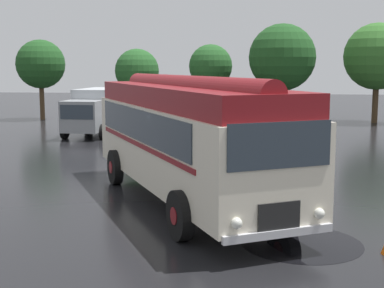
{
  "coord_description": "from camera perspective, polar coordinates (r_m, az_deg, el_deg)",
  "views": [
    {
      "loc": [
        1.51,
        -14.26,
        3.72
      ],
      "look_at": [
        -0.42,
        1.62,
        1.4
      ],
      "focal_mm": 50.0,
      "sensor_mm": 36.0,
      "label": 1
    }
  ],
  "objects": [
    {
      "name": "tree_right_of_centre",
      "position": [
        35.9,
        9.64,
        9.06
      ],
      "size": [
        4.38,
        4.38,
        6.51
      ],
      "color": "#4C3823",
      "rests_on": "ground"
    },
    {
      "name": "box_van",
      "position": [
        30.05,
        -10.12,
        3.63
      ],
      "size": [
        2.47,
        5.83,
        2.5
      ],
      "color": "#B2B7BC",
      "rests_on": "ground"
    },
    {
      "name": "car_near_left",
      "position": [
        29.99,
        -5.59,
        2.72
      ],
      "size": [
        2.31,
        4.36,
        1.66
      ],
      "color": "silver",
      "rests_on": "ground"
    },
    {
      "name": "car_mid_left",
      "position": [
        29.35,
        -0.35,
        2.64
      ],
      "size": [
        2.19,
        4.31,
        1.66
      ],
      "color": "maroon",
      "rests_on": "ground"
    },
    {
      "name": "tree_left_of_centre",
      "position": [
        37.33,
        -6.04,
        7.67
      ],
      "size": [
        3.03,
        3.03,
        4.94
      ],
      "color": "#4C3823",
      "rests_on": "ground"
    },
    {
      "name": "vintage_bus",
      "position": [
        14.62,
        -0.69,
        1.07
      ],
      "size": [
        6.95,
        10.04,
        3.49
      ],
      "color": "silver",
      "rests_on": "ground"
    },
    {
      "name": "puddle_patch",
      "position": [
        11.79,
        11.57,
        -10.3
      ],
      "size": [
        2.58,
        2.58,
        0.01
      ],
      "primitive_type": "cylinder",
      "color": "black",
      "rests_on": "ground"
    },
    {
      "name": "tree_far_left",
      "position": [
        39.3,
        -15.9,
        8.07
      ],
      "size": [
        3.41,
        3.41,
        5.6
      ],
      "color": "#4C3823",
      "rests_on": "ground"
    },
    {
      "name": "ground_plane",
      "position": [
        14.82,
        0.85,
        -6.29
      ],
      "size": [
        120.0,
        120.0,
        0.0
      ],
      "primitive_type": "plane",
      "color": "black"
    },
    {
      "name": "tree_centre",
      "position": [
        37.29,
        1.92,
        8.37
      ],
      "size": [
        3.0,
        3.0,
        5.25
      ],
      "color": "#4C3823",
      "rests_on": "ground"
    },
    {
      "name": "car_mid_right",
      "position": [
        29.53,
        5.59,
        2.63
      ],
      "size": [
        2.25,
        4.34,
        1.66
      ],
      "color": "black",
      "rests_on": "ground"
    },
    {
      "name": "tree_far_right",
      "position": [
        37.74,
        19.13,
        8.76
      ],
      "size": [
        4.4,
        4.4,
        6.59
      ],
      "color": "#4C3823",
      "rests_on": "ground"
    }
  ]
}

